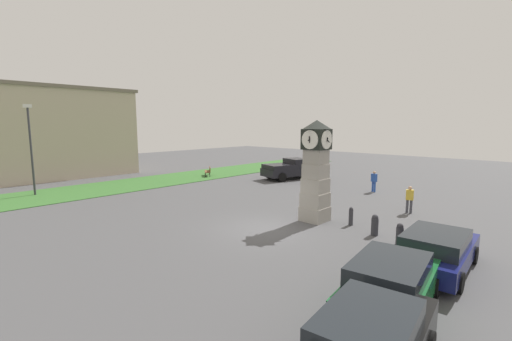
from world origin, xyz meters
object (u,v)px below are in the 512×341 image
at_px(pedestrian_crossing_lot, 410,198).
at_px(car_by_building, 437,250).
at_px(street_lamp_near_road, 31,143).
at_px(bollard_mid_row, 400,234).
at_px(bollard_near_tower, 420,241).
at_px(pickup_truck, 289,169).
at_px(car_near_tower, 391,283).
at_px(bench, 208,171).
at_px(clock_tower, 316,172).
at_px(bollard_far_row, 375,225).
at_px(bollard_end_row, 351,216).
at_px(pedestrian_near_bench, 374,180).

bearing_deg(pedestrian_crossing_lot, car_by_building, -155.06).
bearing_deg(street_lamp_near_road, bollard_mid_row, -71.95).
height_order(bollard_near_tower, pickup_truck, pickup_truck).
bearing_deg(bollard_near_tower, car_by_building, -141.77).
xyz_separation_m(car_near_tower, bench, (12.02, 22.42, -0.25)).
xyz_separation_m(bollard_mid_row, car_near_tower, (-5.35, -1.72, 0.30)).
bearing_deg(clock_tower, car_by_building, -109.75).
bearing_deg(bollard_far_row, bollard_end_row, 65.19).
distance_m(bollard_mid_row, pedestrian_crossing_lot, 5.81).
distance_m(bollard_mid_row, pedestrian_near_bench, 11.57).
bearing_deg(bollard_mid_row, bench, 72.14).
xyz_separation_m(car_near_tower, car_by_building, (3.66, -0.15, -0.05)).
height_order(car_near_tower, car_by_building, car_near_tower).
xyz_separation_m(bollard_end_row, pedestrian_crossing_lot, (4.39, -1.32, 0.41)).
bearing_deg(pickup_truck, clock_tower, -137.08).
xyz_separation_m(bollard_near_tower, bollard_far_row, (1.06, 2.28, -0.05)).
xyz_separation_m(bollard_mid_row, bench, (6.67, 20.71, 0.05)).
bearing_deg(bollard_end_row, bollard_mid_row, -112.86).
distance_m(bollard_mid_row, car_near_tower, 5.62).
relative_size(clock_tower, bollard_mid_row, 5.63).
bearing_deg(bollard_far_row, pedestrian_crossing_lot, 2.56).
relative_size(bollard_mid_row, car_near_tower, 0.20).
distance_m(bollard_near_tower, pedestrian_crossing_lot, 6.67).
bearing_deg(street_lamp_near_road, bollard_near_tower, -73.94).
relative_size(clock_tower, pedestrian_near_bench, 3.32).
height_order(bollard_far_row, car_near_tower, car_near_tower).
height_order(bollard_near_tower, pedestrian_near_bench, pedestrian_near_bench).
bearing_deg(street_lamp_near_road, pickup_truck, -25.91).
distance_m(bollard_mid_row, bollard_end_row, 3.09).
xyz_separation_m(bollard_mid_row, pedestrian_near_bench, (10.11, 5.61, 0.42)).
xyz_separation_m(pedestrian_near_bench, street_lamp_near_road, (-17.54, 17.19, 2.80)).
height_order(clock_tower, street_lamp_near_road, street_lamp_near_road).
bearing_deg(car_by_building, bollard_near_tower, 38.23).
bearing_deg(bollard_near_tower, bollard_mid_row, 59.68).
distance_m(clock_tower, car_near_tower, 8.91).
xyz_separation_m(bollard_near_tower, pedestrian_crossing_lot, (6.17, 2.51, 0.35)).
height_order(bollard_far_row, street_lamp_near_road, street_lamp_near_road).
height_order(bollard_mid_row, bollard_end_row, bollard_mid_row).
relative_size(car_near_tower, car_by_building, 1.03).
distance_m(bollard_end_row, bench, 18.68).
distance_m(clock_tower, bollard_near_tower, 6.10).
bearing_deg(bench, bollard_mid_row, -107.86).
distance_m(clock_tower, street_lamp_near_road, 19.92).
bearing_deg(pedestrian_crossing_lot, clock_tower, 147.98).
relative_size(bench, pedestrian_crossing_lot, 1.02).
relative_size(pickup_truck, pedestrian_crossing_lot, 3.39).
relative_size(bollard_far_row, pickup_truck, 0.18).
xyz_separation_m(pickup_truck, street_lamp_near_road, (-18.15, 8.82, 2.76)).
relative_size(bollard_mid_row, car_by_building, 0.20).
relative_size(clock_tower, car_by_building, 1.13).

